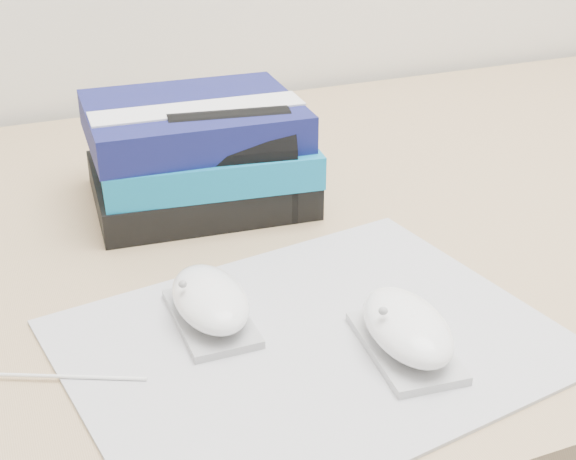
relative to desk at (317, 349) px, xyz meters
name	(u,v)px	position (x,y,z in m)	size (l,w,h in m)	color
desk	(317,349)	(0.00, 0.00, 0.00)	(1.60, 0.80, 0.73)	tan
mousepad	(312,342)	(-0.14, -0.29, 0.24)	(0.38, 0.29, 0.00)	#94939B
mouse_rear	(210,302)	(-0.20, -0.23, 0.26)	(0.06, 0.11, 0.04)	#9D9DA0
mouse_front	(407,330)	(-0.08, -0.33, 0.26)	(0.07, 0.11, 0.05)	#AEAEB1
usb_cable	(7,375)	(-0.37, -0.25, 0.24)	(0.00, 0.00, 0.21)	white
book_stack	(199,153)	(-0.14, 0.01, 0.29)	(0.24, 0.20, 0.11)	black
pouch	(231,165)	(-0.12, -0.04, 0.29)	(0.14, 0.10, 0.11)	black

